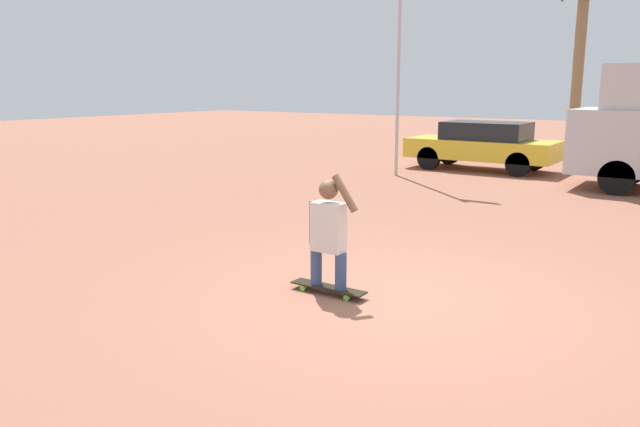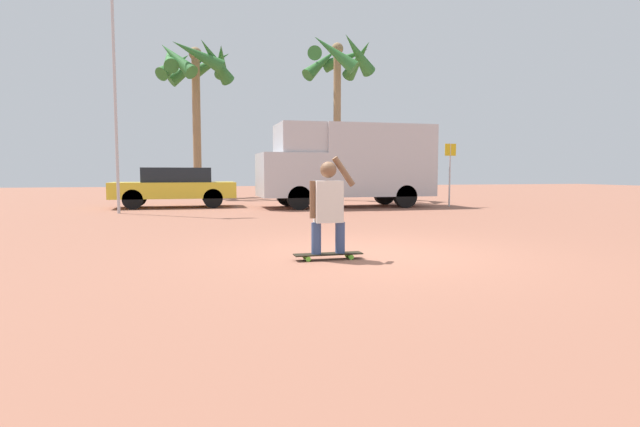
{
  "view_description": "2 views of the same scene",
  "coord_description": "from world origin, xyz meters",
  "px_view_note": "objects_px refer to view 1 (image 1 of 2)",
  "views": [
    {
      "loc": [
        3.23,
        -6.38,
        2.51
      ],
      "look_at": [
        -1.11,
        0.02,
        0.91
      ],
      "focal_mm": 35.0,
      "sensor_mm": 36.0,
      "label": 1
    },
    {
      "loc": [
        -2.7,
        -7.16,
        1.25
      ],
      "look_at": [
        -0.83,
        -0.11,
        0.65
      ],
      "focal_mm": 28.0,
      "sensor_mm": 36.0,
      "label": 2
    }
  ],
  "objects_px": {
    "parked_car_yellow": "(483,144)",
    "skateboard": "(328,288)",
    "person_skateboarder": "(328,228)",
    "flagpole": "(401,18)"
  },
  "relations": [
    {
      "from": "parked_car_yellow",
      "to": "person_skateboarder",
      "type": "bearing_deg",
      "value": -78.67
    },
    {
      "from": "skateboard",
      "to": "flagpole",
      "type": "height_order",
      "value": "flagpole"
    },
    {
      "from": "person_skateboarder",
      "to": "flagpole",
      "type": "distance_m",
      "value": 10.88
    },
    {
      "from": "parked_car_yellow",
      "to": "skateboard",
      "type": "bearing_deg",
      "value": -78.66
    },
    {
      "from": "person_skateboarder",
      "to": "parked_car_yellow",
      "type": "bearing_deg",
      "value": 101.33
    },
    {
      "from": "flagpole",
      "to": "skateboard",
      "type": "bearing_deg",
      "value": -67.44
    },
    {
      "from": "skateboard",
      "to": "parked_car_yellow",
      "type": "height_order",
      "value": "parked_car_yellow"
    },
    {
      "from": "parked_car_yellow",
      "to": "flagpole",
      "type": "xyz_separation_m",
      "value": [
        -1.56,
        -2.44,
        3.49
      ]
    },
    {
      "from": "person_skateboarder",
      "to": "flagpole",
      "type": "xyz_separation_m",
      "value": [
        -3.96,
        9.53,
        3.43
      ]
    },
    {
      "from": "parked_car_yellow",
      "to": "flagpole",
      "type": "relative_size",
      "value": 0.56
    }
  ]
}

